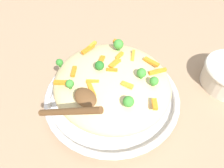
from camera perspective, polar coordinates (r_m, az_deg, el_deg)
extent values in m
plane|color=#9E7F60|center=(0.59, 0.00, -4.58)|extent=(2.40, 2.40, 0.00)
cylinder|color=silver|center=(0.58, 0.00, -3.99)|extent=(0.32, 0.32, 0.02)
torus|color=silver|center=(0.56, 0.00, -2.88)|extent=(0.35, 0.35, 0.02)
torus|color=black|center=(0.56, 0.00, -2.68)|extent=(0.34, 0.34, 0.00)
ellipsoid|color=#DBC689|center=(0.53, 0.00, 0.22)|extent=(0.29, 0.28, 0.09)
cube|color=orange|center=(0.55, 5.50, 7.35)|extent=(0.03, 0.04, 0.01)
cube|color=orange|center=(0.49, -12.90, 0.36)|extent=(0.03, 0.03, 0.01)
cube|color=orange|center=(0.54, 1.97, 7.37)|extent=(0.02, 0.03, 0.01)
cube|color=orange|center=(0.54, 10.27, 5.73)|extent=(0.04, 0.02, 0.01)
cube|color=orange|center=(0.50, -0.27, 3.87)|extent=(0.02, 0.02, 0.01)
cube|color=orange|center=(0.52, -2.73, 6.23)|extent=(0.03, 0.03, 0.01)
cube|color=orange|center=(0.47, 4.04, -0.23)|extent=(0.03, 0.02, 0.01)
cube|color=orange|center=(0.48, -5.01, 0.58)|extent=(0.02, 0.03, 0.01)
cube|color=orange|center=(0.59, 1.56, 10.91)|extent=(0.03, 0.02, 0.01)
cube|color=orange|center=(0.58, -5.09, 10.20)|extent=(0.02, 0.03, 0.01)
cube|color=orange|center=(0.47, -5.42, -1.46)|extent=(0.04, 0.02, 0.01)
cube|color=orange|center=(0.45, 11.11, -5.20)|extent=(0.03, 0.02, 0.01)
cube|color=orange|center=(0.51, -9.97, 3.27)|extent=(0.03, 0.03, 0.01)
cube|color=orange|center=(0.51, 11.86, 3.25)|extent=(0.02, 0.04, 0.01)
cube|color=orange|center=(0.57, -6.56, 8.98)|extent=(0.02, 0.04, 0.01)
cube|color=orange|center=(0.51, 0.73, 5.41)|extent=(0.02, 0.04, 0.01)
cylinder|color=#296820|center=(0.53, -13.39, 4.75)|extent=(0.01, 0.01, 0.01)
sphere|color=#2D7A28|center=(0.53, -13.57, 5.50)|extent=(0.02, 0.02, 0.02)
cylinder|color=#377928|center=(0.48, 10.80, -0.03)|extent=(0.01, 0.01, 0.01)
sphere|color=#3D8E33|center=(0.48, 10.97, 0.80)|extent=(0.02, 0.02, 0.02)
cylinder|color=#377928|center=(0.48, -10.80, -0.77)|extent=(0.01, 0.01, 0.01)
sphere|color=#3D8E33|center=(0.47, -10.98, 0.07)|extent=(0.02, 0.02, 0.02)
cylinder|color=#377928|center=(0.49, 7.59, 1.89)|extent=(0.01, 0.01, 0.01)
sphere|color=#3D8E33|center=(0.48, 7.73, 2.90)|extent=(0.02, 0.02, 0.02)
cylinder|color=#377928|center=(0.57, 1.65, 9.29)|extent=(0.01, 0.01, 0.01)
sphere|color=#3D8E33|center=(0.56, 1.68, 10.34)|extent=(0.03, 0.03, 0.03)
cylinder|color=#205B1C|center=(0.50, -3.25, 3.99)|extent=(0.01, 0.01, 0.01)
sphere|color=#236B23|center=(0.50, -3.30, 4.87)|extent=(0.02, 0.02, 0.02)
cylinder|color=#377928|center=(0.44, 4.24, -5.47)|extent=(0.01, 0.01, 0.01)
sphere|color=#3D8E33|center=(0.43, 4.32, -4.60)|extent=(0.02, 0.02, 0.02)
ellipsoid|color=brown|center=(0.44, -6.97, -3.49)|extent=(0.06, 0.04, 0.02)
cylinder|color=brown|center=(0.38, -11.48, -7.08)|extent=(0.12, 0.08, 0.08)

